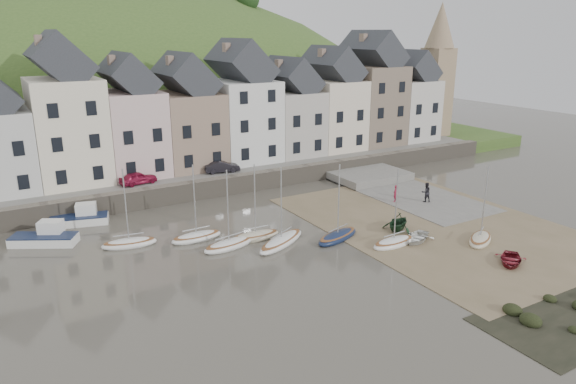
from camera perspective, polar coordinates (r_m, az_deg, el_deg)
ground at (r=39.90m, az=4.40°, el=-6.31°), size 160.00×160.00×0.00m
quay_land at (r=67.15m, az=-11.34°, el=3.76°), size 90.00×30.00×1.50m
quay_street at (r=56.51m, az=-7.47°, el=2.30°), size 70.00×7.00×0.10m
seawall at (r=53.59m, az=-5.97°, el=0.82°), size 70.00×1.20×1.80m
beach at (r=46.65m, az=15.60°, el=-3.35°), size 18.00×26.00×0.06m
slipway at (r=54.70m, az=12.59°, el=-0.09°), size 8.00×18.00×0.12m
hillside at (r=97.42m, az=-19.02°, el=-4.24°), size 134.40×84.00×84.00m
townhouse_terrace at (r=59.21m, az=-7.46°, el=8.68°), size 61.05×8.00×13.93m
church_spire at (r=77.67m, az=15.85°, el=12.92°), size 4.00×4.00×18.00m
sailboat_0 at (r=42.21m, az=-16.76°, el=-5.28°), size 4.31×2.19×6.32m
sailboat_1 at (r=42.22m, az=-9.84°, el=-4.78°), size 4.18×1.66×6.32m
sailboat_2 at (r=41.86m, az=-3.52°, el=-4.74°), size 4.11×1.59×6.32m
sailboat_3 at (r=40.42m, az=-6.38°, el=-5.64°), size 4.62×2.28×6.32m
sailboat_4 at (r=40.78m, az=-0.72°, el=-5.33°), size 5.66×4.00×6.32m
sailboat_5 at (r=41.89m, az=5.38°, el=-4.77°), size 4.83×2.90×6.32m
sailboat_6 at (r=41.35m, az=11.34°, el=-5.35°), size 4.11×1.78×6.32m
sailboat_7 at (r=43.78m, az=20.03°, el=-4.79°), size 4.00×3.18×6.32m
motorboat_0 at (r=44.85m, az=-24.71°, el=-4.40°), size 5.11×3.87×1.70m
motorboat_2 at (r=48.20m, az=-21.46°, el=-2.57°), size 5.01×2.88×1.70m
rowboat_white at (r=42.38m, az=13.68°, el=-4.78°), size 3.71×3.27×0.64m
rowboat_green at (r=44.05m, az=11.78°, el=-3.18°), size 3.64×3.43×1.52m
rowboat_red at (r=40.50m, az=22.88°, el=-6.74°), size 3.68×3.50×0.62m
person_red at (r=51.29m, az=11.50°, el=-0.15°), size 0.70×0.67×1.62m
person_dark at (r=51.86m, az=14.67°, el=-0.02°), size 1.07×0.93×1.88m
car_left at (r=52.74m, az=-15.86°, el=1.46°), size 3.76×2.02×1.21m
car_right at (r=55.44m, az=-7.14°, el=2.72°), size 3.80×1.88×1.20m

